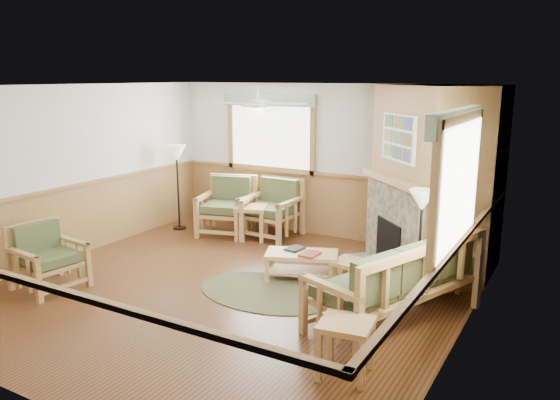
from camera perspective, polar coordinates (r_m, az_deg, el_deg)
The scene contains 24 objects.
floor at distance 7.52m, azimuth -5.38°, elevation -9.32°, with size 6.00×6.00×0.01m, color #543017.
ceiling at distance 6.96m, azimuth -5.86°, elevation 11.77°, with size 6.00×6.00×0.01m, color white.
wall_back at distance 9.68m, azimuth 4.75°, elevation 4.05°, with size 6.00×0.02×2.70m, color white.
wall_front at distance 5.07m, azimuth -25.73°, elevation -5.37°, with size 6.00×0.02×2.70m, color white.
wall_left at distance 9.16m, azimuth -21.11°, elevation 2.73°, with size 0.02×6.00×2.70m, color white.
wall_right at distance 5.94m, azimuth 18.71°, elevation -2.20°, with size 0.02×6.00×2.70m, color white.
wainscot at distance 7.32m, azimuth -5.47°, elevation -5.29°, with size 6.00×6.00×1.10m, color #9C723F, non-canonical shape.
fireplace at distance 8.10m, azimuth 15.06°, elevation 1.93°, with size 2.20×2.20×2.70m, color #9C723F, non-canonical shape.
window_back at distance 10.05m, azimuth -1.01°, elevation 11.17°, with size 1.90×0.16×1.50m, color white, non-canonical shape.
window_right at distance 5.58m, azimuth 18.76°, elevation 9.16°, with size 0.16×1.90×1.50m, color white, non-canonical shape.
ceiling_fan at distance 7.05m, azimuth -2.37°, elevation 11.51°, with size 1.24×1.24×0.36m, color white, non-canonical shape.
sofa at distance 6.56m, azimuth 11.98°, elevation -8.11°, with size 0.91×2.21×1.02m, color tan, non-canonical shape.
armchair_back_left at distance 9.93m, azimuth -5.59°, elevation -0.65°, with size 0.92×0.92×1.03m, color tan, non-canonical shape.
armchair_back_right at distance 9.73m, azimuth -0.95°, elevation -0.89°, with size 0.91×0.91×1.03m, color tan, non-canonical shape.
armchair_left at distance 8.01m, azimuth -23.05°, elevation -5.52°, with size 0.79×0.79×0.88m, color tan, non-canonical shape.
coffee_table at distance 7.77m, azimuth 2.28°, elevation -6.90°, with size 1.00×0.50×0.40m, color tan, non-canonical shape.
end_table_chairs at distance 9.64m, azimuth -3.00°, elevation -2.36°, with size 0.53×0.51×0.59m, color tan, non-canonical shape.
end_table_sofa at distance 5.44m, azimuth 6.86°, elevation -15.15°, with size 0.50×0.48×0.55m, color tan, non-canonical shape.
footstool at distance 7.59m, azimuth 7.25°, elevation -7.61°, with size 0.42×0.42×0.37m, color tan, non-canonical shape.
braided_rug at distance 7.38m, azimuth -1.40°, elevation -9.59°, with size 1.94×1.94×0.01m, color brown.
floor_lamp_left at distance 10.33m, azimuth -10.61°, elevation 1.31°, with size 0.36×0.36×1.59m, color black, non-canonical shape.
floor_lamp_right at distance 7.10m, azimuth 14.37°, elevation -4.71°, with size 0.33×0.33×1.46m, color black, non-canonical shape.
book_red at distance 7.58m, azimuth 3.13°, elevation -5.56°, with size 0.22×0.30×0.03m, color maroon.
book_dark at distance 7.82m, azimuth 1.56°, elevation -5.01°, with size 0.20×0.27×0.03m, color black.
Camera 1 is at (4.06, -5.66, 2.82)m, focal length 35.00 mm.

